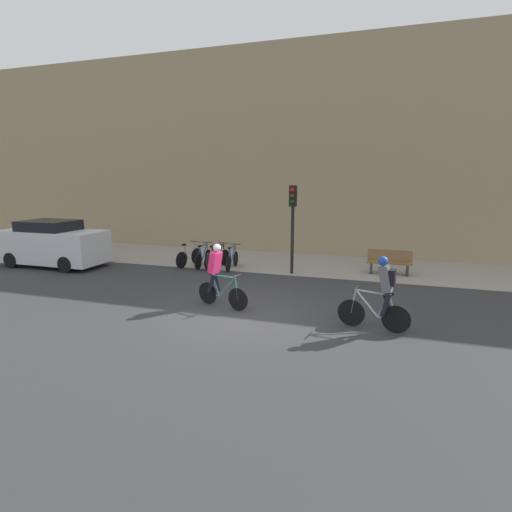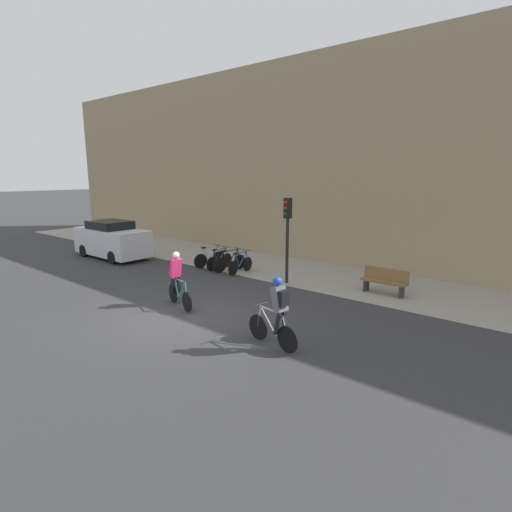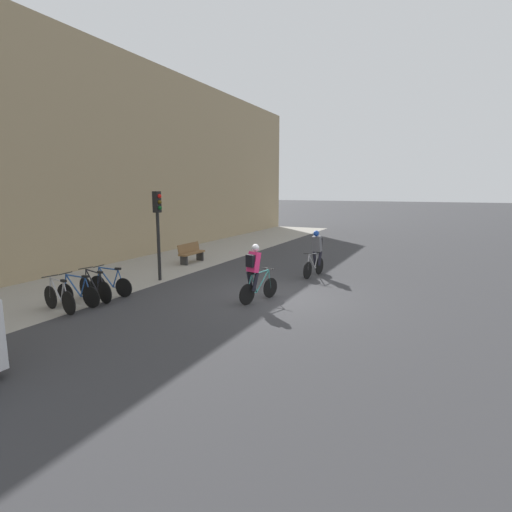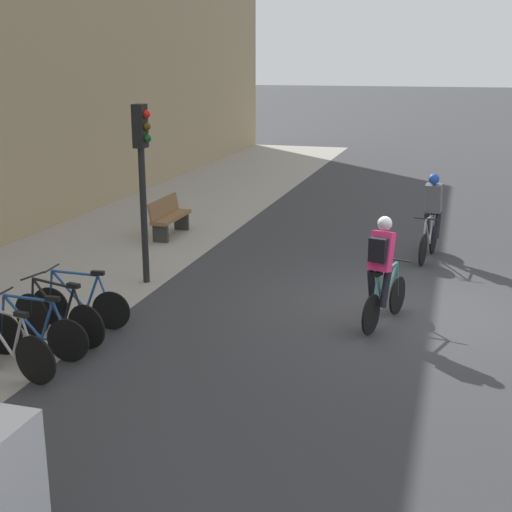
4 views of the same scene
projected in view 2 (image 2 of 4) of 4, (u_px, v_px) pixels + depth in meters
name	position (u px, v px, depth m)	size (l,w,h in m)	color
ground	(185.00, 314.00, 11.93)	(200.00, 200.00, 0.00)	#333335
kerb_strip	(307.00, 272.00, 17.03)	(44.00, 4.50, 0.01)	gray
building_facade	(340.00, 160.00, 18.00)	(44.00, 0.60, 9.51)	#9E8966
cyclist_pink	(177.00, 277.00, 12.56)	(1.63, 0.62, 1.75)	black
cyclist_grey	(277.00, 311.00, 9.44)	(1.67, 0.52, 1.77)	black
parked_bike_0	(210.00, 258.00, 17.99)	(0.48, 1.60, 0.96)	black
parked_bike_1	(219.00, 260.00, 17.60)	(0.46, 1.63, 0.94)	black
parked_bike_2	(230.00, 262.00, 17.22)	(0.51, 1.68, 0.96)	black
parked_bike_3	(240.00, 264.00, 16.83)	(0.46, 1.62, 0.94)	black
traffic_light_pole	(287.00, 224.00, 14.94)	(0.26, 0.30, 3.26)	black
bench	(384.00, 281.00, 13.90)	(1.59, 0.44, 0.89)	brown
parked_car	(112.00, 240.00, 19.91)	(4.30, 1.84, 1.85)	silver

